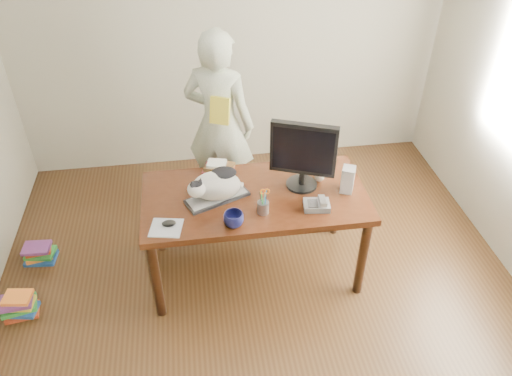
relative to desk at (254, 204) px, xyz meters
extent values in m
plane|color=black|center=(0.00, -0.68, -0.60)|extent=(4.50, 4.50, 0.00)
plane|color=beige|center=(0.00, 1.57, 0.75)|extent=(4.00, 0.00, 4.00)
cube|color=black|center=(0.00, -0.08, 0.12)|extent=(1.60, 0.80, 0.05)
cylinder|color=black|center=(-0.74, -0.42, -0.25)|extent=(0.07, 0.07, 0.70)
cylinder|color=black|center=(0.74, -0.42, -0.25)|extent=(0.07, 0.07, 0.70)
cylinder|color=black|center=(-0.74, 0.26, -0.25)|extent=(0.07, 0.07, 0.70)
cylinder|color=black|center=(0.74, 0.26, -0.25)|extent=(0.07, 0.07, 0.70)
cube|color=black|center=(0.00, 0.28, -0.20)|extent=(1.45, 0.03, 0.50)
cube|color=black|center=(-0.27, -0.08, 0.16)|extent=(0.48, 0.33, 0.02)
cube|color=#9E9EA3|center=(-0.27, -0.08, 0.17)|extent=(0.44, 0.29, 0.00)
ellipsoid|color=silver|center=(-0.27, -0.08, 0.26)|extent=(0.39, 0.32, 0.21)
ellipsoid|color=silver|center=(-0.41, -0.16, 0.31)|extent=(0.16, 0.16, 0.12)
ellipsoid|color=black|center=(-0.41, -0.16, 0.35)|extent=(0.11, 0.11, 0.04)
cone|color=black|center=(-0.43, -0.18, 0.37)|extent=(0.07, 0.07, 0.07)
cone|color=black|center=(-0.38, -0.16, 0.37)|extent=(0.07, 0.06, 0.07)
ellipsoid|color=black|center=(-0.22, -0.06, 0.35)|extent=(0.22, 0.20, 0.04)
cylinder|color=silver|center=(-0.14, 0.02, 0.19)|extent=(0.13, 0.11, 0.05)
cylinder|color=black|center=(0.35, -0.01, 0.16)|extent=(0.29, 0.29, 0.02)
cylinder|color=black|center=(0.35, -0.01, 0.22)|extent=(0.06, 0.06, 0.10)
cube|color=black|center=(0.35, -0.03, 0.48)|extent=(0.45, 0.22, 0.39)
cube|color=black|center=(0.34, -0.06, 0.48)|extent=(0.40, 0.16, 0.33)
cylinder|color=#95969B|center=(0.03, -0.28, 0.19)|extent=(0.08, 0.08, 0.09)
cylinder|color=black|center=(0.01, -0.27, 0.27)|extent=(0.03, 0.03, 0.13)
cylinder|color=#0C4BAD|center=(0.04, -0.29, 0.27)|extent=(0.02, 0.03, 0.13)
cylinder|color=#B21F19|center=(0.03, -0.26, 0.27)|extent=(0.01, 0.03, 0.13)
cylinder|color=#197F25|center=(0.02, -0.29, 0.27)|extent=(0.02, 0.03, 0.13)
cylinder|color=#B1B1B6|center=(0.03, -0.28, 0.28)|extent=(0.01, 0.02, 0.10)
cylinder|color=#B1B1B6|center=(0.04, -0.28, 0.28)|extent=(0.01, 0.02, 0.10)
torus|color=orange|center=(0.02, -0.28, 0.33)|extent=(0.04, 0.02, 0.04)
torus|color=orange|center=(0.05, -0.28, 0.33)|extent=(0.04, 0.02, 0.04)
cube|color=silver|center=(-0.63, -0.34, 0.15)|extent=(0.24, 0.22, 0.00)
ellipsoid|color=black|center=(-0.61, -0.32, 0.17)|extent=(0.10, 0.08, 0.04)
imported|color=#0E1038|center=(-0.19, -0.38, 0.20)|extent=(0.19, 0.19, 0.10)
cube|color=slate|center=(0.40, -0.28, 0.17)|extent=(0.19, 0.15, 0.04)
cube|color=#414043|center=(0.37, -0.29, 0.20)|extent=(0.08, 0.10, 0.01)
cube|color=#B1B1B6|center=(0.44, -0.28, 0.20)|extent=(0.06, 0.15, 0.05)
cube|color=#A3A3A5|center=(0.66, -0.12, 0.25)|extent=(0.12, 0.13, 0.20)
sphere|color=beige|center=(0.50, 0.02, 0.18)|extent=(0.07, 0.07, 0.07)
cube|color=#541619|center=(-0.23, 0.24, 0.17)|extent=(0.26, 0.22, 0.04)
cube|color=#55391D|center=(-0.23, 0.24, 0.20)|extent=(0.25, 0.22, 0.03)
cube|color=white|center=(-0.24, 0.25, 0.22)|extent=(0.16, 0.14, 0.02)
cube|color=slate|center=(0.49, 0.21, 0.17)|extent=(0.20, 0.23, 0.05)
cube|color=#414043|center=(0.50, 0.19, 0.20)|extent=(0.12, 0.12, 0.01)
imported|color=white|center=(-0.17, 0.82, 0.23)|extent=(0.71, 0.61, 1.66)
cube|color=yellow|center=(-0.17, 0.65, 0.45)|extent=(0.18, 0.15, 0.22)
cube|color=#AD3318|center=(-1.75, -0.28, -0.59)|extent=(0.25, 0.19, 0.03)
cube|color=#184490|center=(-1.74, -0.28, -0.56)|extent=(0.23, 0.18, 0.03)
cube|color=#2A8D35|center=(-1.76, -0.27, -0.53)|extent=(0.27, 0.22, 0.03)
cube|color=yellow|center=(-1.75, -0.28, -0.49)|extent=(0.21, 0.16, 0.03)
cube|color=#642D72|center=(-1.76, -0.29, -0.46)|extent=(0.23, 0.17, 0.03)
cube|color=orange|center=(-1.74, -0.27, -0.43)|extent=(0.21, 0.17, 0.03)
cube|color=#184490|center=(-1.72, 0.27, -0.59)|extent=(0.25, 0.19, 0.03)
cube|color=orange|center=(-1.73, 0.28, -0.55)|extent=(0.22, 0.19, 0.03)
cube|color=#2A8D35|center=(-1.71, 0.27, -0.52)|extent=(0.24, 0.19, 0.03)
cube|color=#AD3318|center=(-1.72, 0.28, -0.49)|extent=(0.21, 0.16, 0.03)
cube|color=#642D72|center=(-1.73, 0.27, -0.46)|extent=(0.22, 0.17, 0.03)
camera|label=1|loc=(-0.40, -2.85, 2.34)|focal=35.00mm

